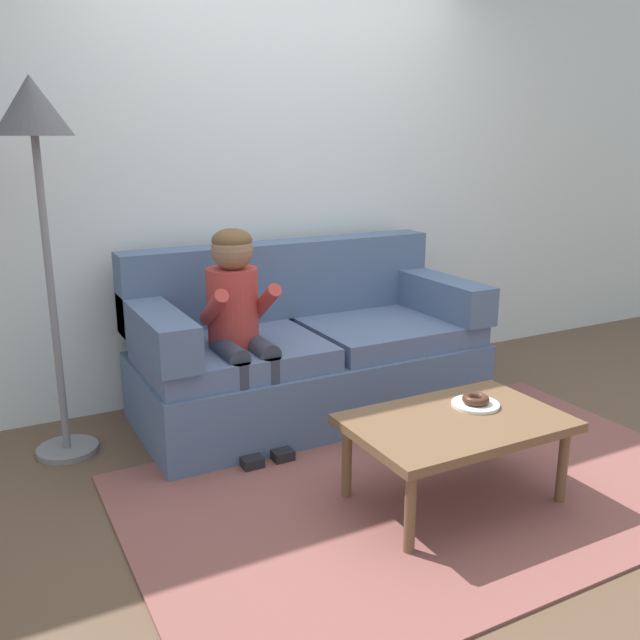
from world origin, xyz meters
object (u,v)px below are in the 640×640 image
object	(u,v)px
toy_controller	(486,438)
floor_lamp	(36,146)
person_child	(239,316)
couch	(306,353)
donut	(476,399)
coffee_table	(456,427)

from	to	relation	value
toy_controller	floor_lamp	world-z (taller)	floor_lamp
person_child	couch	bearing A→B (deg)	23.19
donut	toy_controller	distance (m)	0.62
person_child	floor_lamp	distance (m)	1.20
coffee_table	floor_lamp	world-z (taller)	floor_lamp
couch	coffee_table	xyz separation A→B (m)	(0.10, -1.22, 0.00)
coffee_table	toy_controller	bearing A→B (deg)	35.85
couch	floor_lamp	size ratio (longest dim) A/B	1.07
donut	toy_controller	bearing A→B (deg)	40.39
floor_lamp	donut	bearing A→B (deg)	-37.53
couch	coffee_table	distance (m)	1.22
person_child	donut	xyz separation A→B (m)	(0.74, -0.94, -0.25)
toy_controller	coffee_table	bearing A→B (deg)	-123.21
floor_lamp	toy_controller	bearing A→B (deg)	-24.92
coffee_table	donut	xyz separation A→B (m)	(0.16, 0.07, 0.07)
coffee_table	toy_controller	world-z (taller)	coffee_table
coffee_table	floor_lamp	distance (m)	2.23
donut	coffee_table	bearing A→B (deg)	-156.45
person_child	donut	world-z (taller)	person_child
coffee_table	person_child	world-z (taller)	person_child
couch	donut	bearing A→B (deg)	-77.23
person_child	toy_controller	size ratio (longest dim) A/B	4.87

